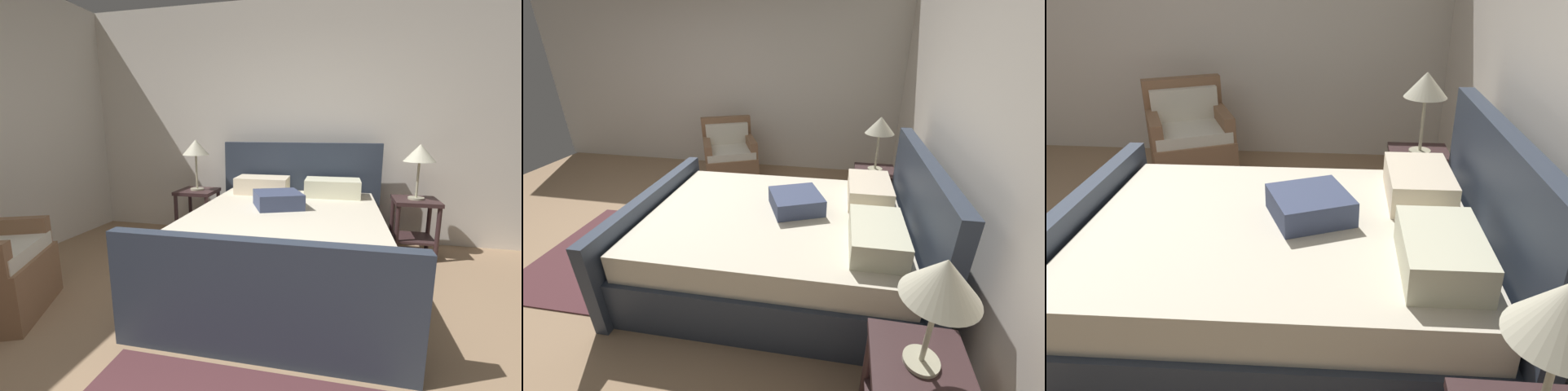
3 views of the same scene
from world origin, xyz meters
TOP-DOWN VIEW (x-y plane):
  - ground_plane at (0.00, 0.00)m, footprint 5.26×5.73m
  - wall_back at (0.00, 2.93)m, footprint 5.38×0.12m
  - wall_side_left at (-2.69, 0.00)m, footprint 0.12×5.85m
  - bed at (0.10, 1.62)m, footprint 1.82×2.33m
  - nightstand_right at (1.32, 2.48)m, footprint 0.44×0.44m
  - table_lamp_right at (1.32, 2.48)m, footprint 0.31×0.31m
  - nightstand_left at (-1.11, 2.45)m, footprint 0.44×0.44m
  - table_lamp_left at (-1.11, 2.45)m, footprint 0.31×0.31m
  - armchair at (-1.90, 0.45)m, footprint 0.97×0.96m
  - area_rug at (0.11, -0.19)m, footprint 1.58×1.13m

SIDE VIEW (x-z plane):
  - ground_plane at x=0.00m, z-range -0.02..0.00m
  - area_rug at x=0.11m, z-range 0.00..0.01m
  - bed at x=0.10m, z-range -0.23..0.92m
  - armchair at x=-1.90m, z-range -0.10..0.80m
  - nightstand_right at x=1.32m, z-range 0.10..0.70m
  - nightstand_left at x=-1.11m, z-range 0.10..0.70m
  - table_lamp_right at x=1.32m, z-range 0.78..1.35m
  - table_lamp_left at x=-1.11m, z-range 0.79..1.38m
  - wall_back at x=0.00m, z-range 0.00..2.77m
  - wall_side_left at x=-2.69m, z-range 0.00..2.77m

